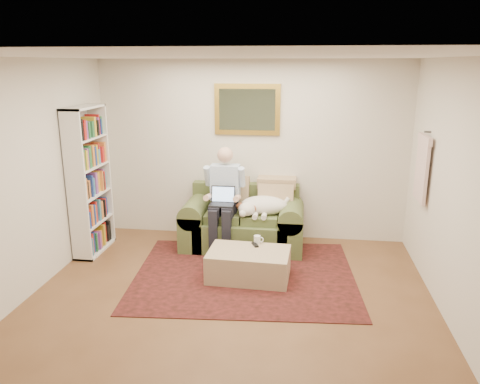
% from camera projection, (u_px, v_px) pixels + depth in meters
% --- Properties ---
extents(room_shell, '(4.51, 5.00, 2.61)m').
position_uv_depth(room_shell, '(228.00, 189.00, 4.77)').
color(room_shell, brown).
rests_on(room_shell, ground).
extents(rug, '(2.84, 2.35, 0.01)m').
position_uv_depth(rug, '(245.00, 275.00, 5.80)').
color(rug, black).
rests_on(rug, room_shell).
extents(sofa, '(1.70, 0.86, 1.02)m').
position_uv_depth(sofa, '(243.00, 227.00, 6.65)').
color(sofa, '#515F32').
rests_on(sofa, room_shell).
extents(seated_man, '(0.56, 0.80, 1.43)m').
position_uv_depth(seated_man, '(223.00, 201.00, 6.42)').
color(seated_man, '#8CADD8').
rests_on(seated_man, sofa).
extents(laptop, '(0.33, 0.26, 0.24)m').
position_uv_depth(laptop, '(222.00, 200.00, 6.35)').
color(laptop, black).
rests_on(laptop, seated_man).
extents(sleeping_dog, '(0.70, 0.44, 0.26)m').
position_uv_depth(sleeping_dog, '(264.00, 205.00, 6.43)').
color(sleeping_dog, white).
rests_on(sleeping_dog, sofa).
extents(ottoman, '(1.00, 0.66, 0.35)m').
position_uv_depth(ottoman, '(249.00, 265.00, 5.67)').
color(ottoman, tan).
rests_on(ottoman, room_shell).
extents(coffee_mug, '(0.08, 0.08, 0.10)m').
position_uv_depth(coffee_mug, '(257.00, 239.00, 5.86)').
color(coffee_mug, white).
rests_on(coffee_mug, ottoman).
extents(tv_remote, '(0.11, 0.16, 0.02)m').
position_uv_depth(tv_remote, '(255.00, 245.00, 5.80)').
color(tv_remote, black).
rests_on(tv_remote, ottoman).
extents(bookshelf, '(0.28, 0.80, 2.00)m').
position_uv_depth(bookshelf, '(89.00, 181.00, 6.31)').
color(bookshelf, white).
rests_on(bookshelf, room_shell).
extents(wall_mirror, '(0.94, 0.04, 0.72)m').
position_uv_depth(wall_mirror, '(247.00, 110.00, 6.64)').
color(wall_mirror, gold).
rests_on(wall_mirror, room_shell).
extents(hanging_shirt, '(0.06, 0.52, 0.90)m').
position_uv_depth(hanging_shirt, '(422.00, 165.00, 5.66)').
color(hanging_shirt, beige).
rests_on(hanging_shirt, room_shell).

